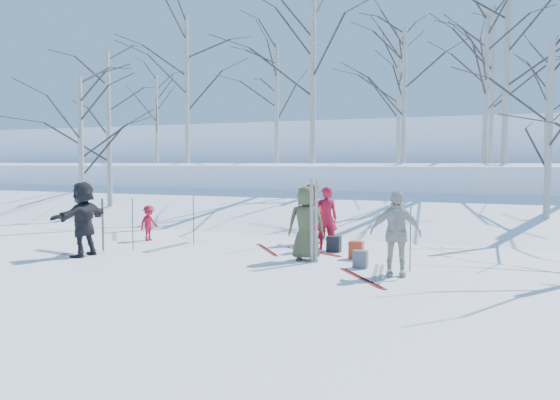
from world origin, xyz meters
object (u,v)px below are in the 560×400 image
at_px(skier_redor_behind, 311,214).
at_px(dog, 314,243).
at_px(skier_olive_center, 306,223).
at_px(skier_cream_east, 396,233).
at_px(backpack_grey, 360,259).
at_px(skier_grey_west, 83,219).
at_px(backpack_red, 356,250).
at_px(skier_red_north, 326,218).
at_px(skier_red_seated, 149,223).
at_px(backpack_dark, 334,244).

xyz_separation_m(skier_redor_behind, dog, (0.51, -1.23, -0.60)).
bearing_deg(skier_olive_center, dog, -98.82).
height_order(skier_cream_east, backpack_grey, skier_cream_east).
relative_size(skier_grey_west, backpack_red, 4.29).
relative_size(skier_red_north, skier_cream_east, 0.96).
height_order(skier_red_seated, backpack_grey, skier_red_seated).
bearing_deg(skier_grey_west, skier_redor_behind, 133.65).
distance_m(skier_red_north, skier_red_seated, 5.22).
relative_size(skier_redor_behind, dog, 3.14).
bearing_deg(backpack_grey, skier_grey_west, -170.10).
xyz_separation_m(skier_grey_west, backpack_red, (6.14, 2.15, -0.69)).
xyz_separation_m(skier_olive_center, dog, (-0.24, 1.25, -0.63)).
bearing_deg(skier_olive_center, backpack_red, -171.10).
bearing_deg(skier_red_seated, skier_redor_behind, -66.79).
height_order(skier_red_north, backpack_dark, skier_red_north).
height_order(skier_red_north, dog, skier_red_north).
relative_size(skier_red_north, skier_red_seated, 1.60).
height_order(skier_olive_center, dog, skier_olive_center).
xyz_separation_m(skier_olive_center, backpack_grey, (1.40, -0.45, -0.67)).
xyz_separation_m(skier_red_seated, backpack_grey, (6.64, -1.62, -0.32)).
bearing_deg(dog, skier_redor_behind, -95.83).
relative_size(skier_cream_east, backpack_red, 4.06).
bearing_deg(backpack_red, skier_olive_center, -151.20).
height_order(dog, backpack_dark, dog).
bearing_deg(skier_cream_east, backpack_grey, 135.78).
bearing_deg(backpack_dark, skier_cream_east, -49.26).
relative_size(skier_olive_center, skier_cream_east, 1.00).
xyz_separation_m(skier_red_north, skier_grey_west, (-5.06, -3.20, 0.09)).
height_order(skier_olive_center, skier_grey_west, skier_grey_west).
distance_m(skier_redor_behind, backpack_grey, 3.69).
bearing_deg(skier_cream_east, skier_redor_behind, 118.17).
distance_m(skier_red_north, skier_cream_east, 3.44).
xyz_separation_m(skier_olive_center, skier_redor_behind, (-0.75, 2.48, -0.03)).
xyz_separation_m(skier_cream_east, backpack_dark, (-1.98, 2.30, -0.65)).
bearing_deg(skier_cream_east, skier_red_north, 118.63).
xyz_separation_m(backpack_grey, backpack_dark, (-1.14, 1.79, 0.01)).
height_order(skier_olive_center, skier_red_north, skier_olive_center).
bearing_deg(skier_grey_west, skier_red_seated, -176.53).
distance_m(skier_redor_behind, skier_grey_west, 5.95).
bearing_deg(backpack_grey, skier_red_seated, 166.29).
relative_size(skier_cream_east, backpack_dark, 4.27).
distance_m(skier_red_north, dog, 0.73).
distance_m(skier_olive_center, backpack_dark, 1.52).
bearing_deg(dog, skier_red_seated, -27.39).
distance_m(dog, backpack_grey, 2.36).
xyz_separation_m(skier_redor_behind, skier_cream_east, (2.99, -3.43, 0.03)).
height_order(backpack_grey, backpack_dark, backpack_dark).
distance_m(skier_grey_west, dog, 5.66).
height_order(skier_red_north, skier_red_seated, skier_red_north).
bearing_deg(skier_grey_west, backpack_grey, 100.52).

